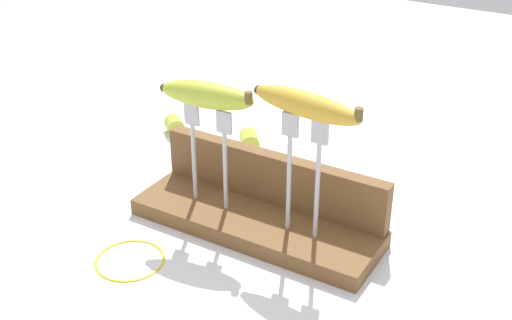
{
  "coord_description": "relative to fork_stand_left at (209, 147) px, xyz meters",
  "views": [
    {
      "loc": [
        0.46,
        -0.77,
        0.61
      ],
      "look_at": [
        0.0,
        0.0,
        0.13
      ],
      "focal_mm": 46.96,
      "sensor_mm": 36.0,
      "label": 1
    }
  ],
  "objects": [
    {
      "name": "wooden_board",
      "position": [
        0.08,
        0.01,
        -0.12
      ],
      "size": [
        0.41,
        0.13,
        0.03
      ],
      "primitive_type": "cube",
      "color": "brown",
      "rests_on": "ground"
    },
    {
      "name": "banana_raised_right",
      "position": [
        0.17,
        0.0,
        0.11
      ],
      "size": [
        0.18,
        0.06,
        0.04
      ],
      "color": "gold",
      "rests_on": "fork_stand_right"
    },
    {
      "name": "banana_chunk_near",
      "position": [
        -0.08,
        0.25,
        -0.11
      ],
      "size": [
        0.06,
        0.06,
        0.04
      ],
      "color": "#B2C138",
      "rests_on": "ground"
    },
    {
      "name": "fork_stand_left",
      "position": [
        0.0,
        0.0,
        0.0
      ],
      "size": [
        0.09,
        0.01,
        0.17
      ],
      "color": "#B2B2B7",
      "rests_on": "wooden_board"
    },
    {
      "name": "board_backstop",
      "position": [
        0.08,
        0.06,
        -0.06
      ],
      "size": [
        0.4,
        0.02,
        0.08
      ],
      "primitive_type": "cube",
      "color": "brown",
      "rests_on": "wooden_board"
    },
    {
      "name": "wire_coil",
      "position": [
        -0.04,
        -0.16,
        -0.13
      ],
      "size": [
        0.11,
        0.11,
        0.0
      ],
      "primitive_type": "torus",
      "color": "gold",
      "rests_on": "ground"
    },
    {
      "name": "banana_raised_left",
      "position": [
        -0.0,
        -0.0,
        0.09
      ],
      "size": [
        0.16,
        0.06,
        0.04
      ],
      "color": "#B2C138",
      "rests_on": "fork_stand_left"
    },
    {
      "name": "fork_stand_right",
      "position": [
        0.17,
        -0.0,
        0.01
      ],
      "size": [
        0.07,
        0.01,
        0.19
      ],
      "color": "#B2B2B7",
      "rests_on": "wooden_board"
    },
    {
      "name": "banana_chunk_far",
      "position": [
        -0.25,
        0.23,
        -0.11
      ],
      "size": [
        0.05,
        0.05,
        0.04
      ],
      "color": "#B2C138",
      "rests_on": "ground"
    },
    {
      "name": "ground_plane",
      "position": [
        0.08,
        0.01,
        -0.13
      ],
      "size": [
        3.0,
        3.0,
        0.0
      ],
      "primitive_type": "plane",
      "color": "silver"
    }
  ]
}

